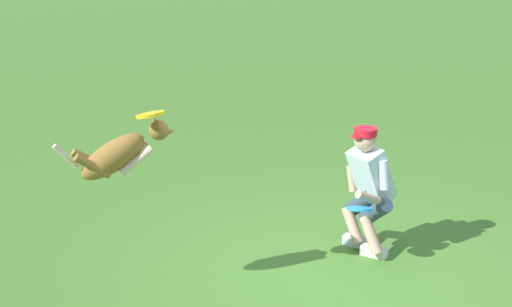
{
  "coord_description": "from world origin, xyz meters",
  "views": [
    {
      "loc": [
        -2.58,
        5.8,
        3.31
      ],
      "look_at": [
        0.76,
        0.34,
        1.18
      ],
      "focal_mm": 52.72,
      "sensor_mm": 36.0,
      "label": 1
    }
  ],
  "objects_px": {
    "person": "(368,186)",
    "frisbee_flying": "(150,114)",
    "frisbee_held": "(359,209)",
    "dog": "(119,154)"
  },
  "relations": [
    {
      "from": "frisbee_flying",
      "to": "frisbee_held",
      "type": "distance_m",
      "value": 2.18
    },
    {
      "from": "frisbee_flying",
      "to": "frisbee_held",
      "type": "xyz_separation_m",
      "value": [
        -1.29,
        -1.4,
        -1.06
      ]
    },
    {
      "from": "frisbee_held",
      "to": "frisbee_flying",
      "type": "bearing_deg",
      "value": 47.33
    },
    {
      "from": "dog",
      "to": "frisbee_held",
      "type": "distance_m",
      "value": 2.29
    },
    {
      "from": "person",
      "to": "frisbee_flying",
      "type": "distance_m",
      "value": 2.36
    },
    {
      "from": "dog",
      "to": "frisbee_flying",
      "type": "bearing_deg",
      "value": -16.79
    },
    {
      "from": "person",
      "to": "dog",
      "type": "height_order",
      "value": "dog"
    },
    {
      "from": "dog",
      "to": "frisbee_flying",
      "type": "relative_size",
      "value": 3.46
    },
    {
      "from": "frisbee_held",
      "to": "dog",
      "type": "bearing_deg",
      "value": 45.93
    },
    {
      "from": "dog",
      "to": "frisbee_held",
      "type": "relative_size",
      "value": 3.48
    }
  ]
}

